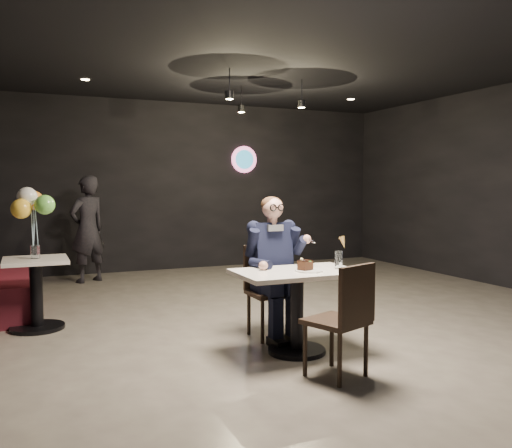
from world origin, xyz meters
name	(u,v)px	position (x,y,z in m)	size (l,w,h in m)	color
floor	(329,323)	(0.00, 0.00, 0.00)	(9.00, 9.00, 0.00)	gray
wall_sign	(244,159)	(0.80, 4.47, 2.00)	(0.50, 0.06, 0.50)	pink
pendant_lights	(257,87)	(0.00, 2.00, 2.88)	(1.40, 1.20, 0.36)	black
main_table	(297,312)	(-0.81, -0.78, 0.38)	(1.10, 0.70, 0.75)	white
chair_far	(271,291)	(-0.81, -0.23, 0.46)	(0.42, 0.46, 0.92)	black
chair_near	(336,319)	(-0.81, -1.44, 0.46)	(0.42, 0.46, 0.92)	black
seated_man	(271,265)	(-0.81, -0.23, 0.72)	(0.60, 0.80, 1.44)	black
dessert_plate	(309,271)	(-0.74, -0.86, 0.76)	(0.25, 0.25, 0.01)	white
cake_slice	(305,265)	(-0.76, -0.84, 0.80)	(0.11, 0.09, 0.08)	black
mint_leaf	(308,261)	(-0.75, -0.86, 0.84)	(0.06, 0.04, 0.01)	#2D8B30
sundae_glass	(339,260)	(-0.41, -0.83, 0.83)	(0.07, 0.07, 0.16)	silver
wafer_cone	(343,243)	(-0.36, -0.82, 0.99)	(0.06, 0.06, 0.11)	tan
booth_bench	(7,272)	(-3.25, 2.02, 0.48)	(0.48, 1.91, 0.95)	#4A0F1A
side_table	(36,292)	(-2.95, 1.02, 0.40)	(0.64, 0.64, 0.80)	white
balloon_vase	(35,252)	(-2.95, 1.02, 0.82)	(0.09, 0.09, 0.14)	silver
balloon_bunch	(34,215)	(-2.95, 1.02, 1.21)	(0.37, 0.37, 0.62)	yellow
passerby	(88,229)	(-2.14, 3.72, 0.83)	(0.61, 0.40, 1.67)	black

